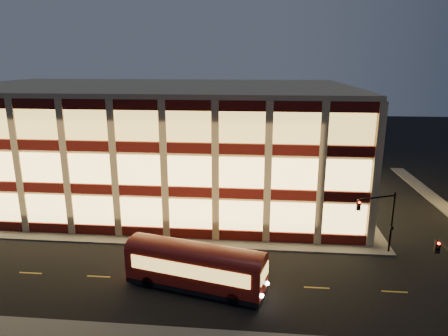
# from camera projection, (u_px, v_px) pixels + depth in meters

# --- Properties ---
(ground) EXTENTS (200.00, 200.00, 0.00)m
(ground) POSITION_uv_depth(u_px,v_px,m) (143.00, 246.00, 39.00)
(ground) COLOR black
(ground) RESTS_ON ground
(sidewalk_office_south) EXTENTS (54.00, 2.00, 0.15)m
(sidewalk_office_south) POSITION_uv_depth(u_px,v_px,m) (117.00, 239.00, 40.22)
(sidewalk_office_south) COLOR #514F4C
(sidewalk_office_south) RESTS_ON ground
(sidewalk_office_east) EXTENTS (2.00, 30.00, 0.15)m
(sidewalk_office_east) POSITION_uv_depth(u_px,v_px,m) (348.00, 196.00, 53.21)
(sidewalk_office_east) COLOR #514F4C
(sidewalk_office_east) RESTS_ON ground
(sidewalk_tower_west) EXTENTS (2.00, 30.00, 0.15)m
(sidewalk_tower_west) POSITION_uv_depth(u_px,v_px,m) (434.00, 198.00, 52.20)
(sidewalk_tower_west) COLOR #514F4C
(sidewalk_tower_west) RESTS_ON ground
(sidewalk_near) EXTENTS (100.00, 2.00, 0.15)m
(sidewalk_near) POSITION_uv_depth(u_px,v_px,m) (86.00, 332.00, 26.49)
(sidewalk_near) COLOR #514F4C
(sidewalk_near) RESTS_ON ground
(office_building) EXTENTS (50.45, 30.45, 14.50)m
(office_building) POSITION_uv_depth(u_px,v_px,m) (155.00, 140.00, 53.64)
(office_building) COLOR tan
(office_building) RESTS_ON ground
(traffic_signal_far) EXTENTS (3.79, 1.87, 6.00)m
(traffic_signal_far) POSITION_uv_depth(u_px,v_px,m) (380.00, 213.00, 36.12)
(traffic_signal_far) COLOR black
(traffic_signal_far) RESTS_ON ground
(trolley_bus) EXTENTS (11.43, 5.36, 3.76)m
(trolley_bus) POSITION_uv_depth(u_px,v_px,m) (195.00, 264.00, 31.26)
(trolley_bus) COLOR maroon
(trolley_bus) RESTS_ON ground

